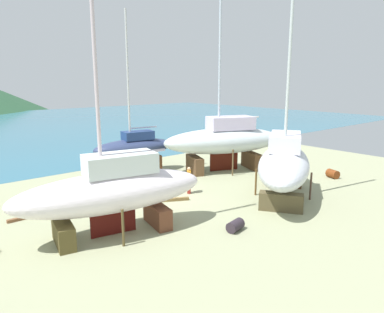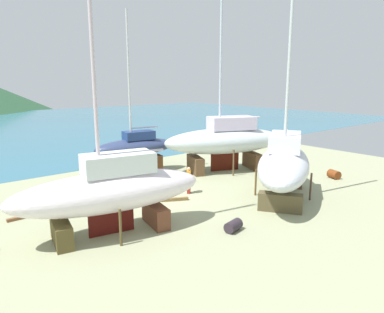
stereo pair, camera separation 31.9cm
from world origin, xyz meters
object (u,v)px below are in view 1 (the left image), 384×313
barrel_tar_black (333,174)px  barrel_blue_faded (277,158)px  sailboat_large_starboard (284,163)px  sailboat_mid_port (113,191)px  sailboat_small_center (135,148)px  worker (189,180)px  sailboat_far_slipway (225,140)px  barrel_ochre (235,226)px

barrel_tar_black → barrel_blue_faded: (0.89, 5.70, 0.11)m
sailboat_large_starboard → sailboat_mid_port: bearing=-43.6°
sailboat_large_starboard → barrel_blue_faded: bearing=-175.1°
sailboat_small_center → worker: size_ratio=7.01×
sailboat_mid_port → barrel_blue_faded: size_ratio=18.65×
sailboat_far_slipway → sailboat_mid_port: sailboat_mid_port is taller
barrel_tar_black → barrel_blue_faded: bearing=81.2°
sailboat_small_center → barrel_tar_black: bearing=142.4°
sailboat_mid_port → barrel_tar_black: (17.12, -1.63, -1.82)m
sailboat_mid_port → worker: bearing=-148.5°
sailboat_far_slipway → worker: 6.78m
sailboat_far_slipway → sailboat_small_center: sailboat_far_slipway is taller
worker → barrel_blue_faded: size_ratio=2.03×
sailboat_far_slipway → barrel_ochre: sailboat_far_slipway is taller
sailboat_small_center → barrel_ochre: sailboat_small_center is taller
sailboat_far_slipway → sailboat_large_starboard: sailboat_large_starboard is taller
sailboat_far_slipway → barrel_tar_black: sailboat_far_slipway is taller
worker → barrel_blue_faded: bearing=-127.0°
barrel_tar_black → barrel_blue_faded: size_ratio=1.00×
sailboat_large_starboard → barrel_ochre: size_ratio=18.09×
barrel_tar_black → barrel_blue_faded: barrel_blue_faded is taller
barrel_ochre → sailboat_small_center: bearing=80.1°
sailboat_mid_port → worker: (6.64, 2.46, -1.24)m
sailboat_mid_port → barrel_tar_black: bearing=-174.3°
barrel_tar_black → sailboat_small_center: bearing=133.6°
sailboat_small_center → sailboat_large_starboard: bearing=117.5°
sailboat_large_starboard → barrel_tar_black: size_ratio=19.06×
worker → barrel_tar_black: worker is taller
sailboat_large_starboard → barrel_blue_faded: size_ratio=19.07×
sailboat_far_slipway → worker: sailboat_far_slipway is taller
sailboat_far_slipway → sailboat_small_center: bearing=-12.1°
sailboat_mid_port → worker: sailboat_mid_port is taller
barrel_tar_black → barrel_ochre: bearing=-171.8°
sailboat_far_slipway → barrel_blue_faded: size_ratio=17.28×
sailboat_large_starboard → barrel_tar_black: bearing=148.4°
worker → barrel_tar_black: (10.49, -4.10, -0.59)m
sailboat_small_center → barrel_ochre: 12.95m
sailboat_far_slipway → worker: size_ratio=8.49×
barrel_ochre → barrel_tar_black: barrel_tar_black is taller
barrel_tar_black → barrel_blue_faded: 5.77m
barrel_ochre → barrel_blue_faded: 15.39m
sailboat_far_slipway → sailboat_small_center: (-5.85, 4.00, -0.50)m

